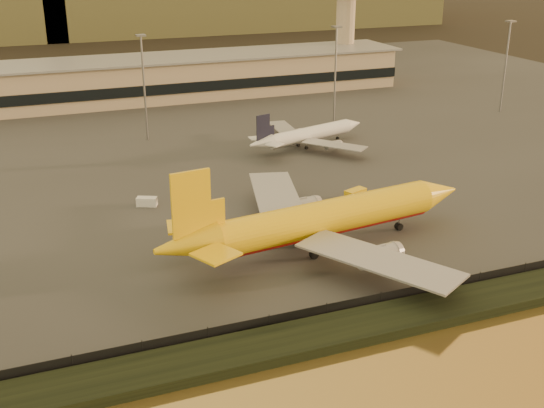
{
  "coord_description": "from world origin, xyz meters",
  "views": [
    {
      "loc": [
        -40.84,
        -82.23,
        46.4
      ],
      "look_at": [
        -3.78,
        12.0,
        6.91
      ],
      "focal_mm": 45.0,
      "sensor_mm": 36.0,
      "label": 1
    }
  ],
  "objects": [
    {
      "name": "ground",
      "position": [
        0.0,
        0.0,
        0.0
      ],
      "size": [
        900.0,
        900.0,
        0.0
      ],
      "primitive_type": "plane",
      "color": "black",
      "rests_on": "ground"
    },
    {
      "name": "embankment",
      "position": [
        0.0,
        -17.0,
        0.7
      ],
      "size": [
        320.0,
        7.0,
        1.4
      ],
      "primitive_type": "cube",
      "color": "black",
      "rests_on": "ground"
    },
    {
      "name": "tarmac",
      "position": [
        0.0,
        95.0,
        0.1
      ],
      "size": [
        320.0,
        220.0,
        0.2
      ],
      "primitive_type": "cube",
      "color": "#2D2D2D",
      "rests_on": "ground"
    },
    {
      "name": "perimeter_fence",
      "position": [
        0.0,
        -13.0,
        1.3
      ],
      "size": [
        300.0,
        0.05,
        2.2
      ],
      "primitive_type": "cube",
      "color": "black",
      "rests_on": "tarmac"
    },
    {
      "name": "terminal_building",
      "position": [
        -14.52,
        125.55,
        6.25
      ],
      "size": [
        202.0,
        25.0,
        12.6
      ],
      "color": "tan",
      "rests_on": "tarmac"
    },
    {
      "name": "control_tower",
      "position": [
        70.0,
        131.0,
        21.66
      ],
      "size": [
        11.2,
        11.2,
        35.5
      ],
      "color": "tan",
      "rests_on": "tarmac"
    },
    {
      "name": "apron_light_masts",
      "position": [
        15.0,
        75.0,
        15.7
      ],
      "size": [
        152.2,
        12.2,
        25.4
      ],
      "color": "slate",
      "rests_on": "tarmac"
    },
    {
      "name": "dhl_cargo_jet",
      "position": [
        2.68,
        6.91,
        5.15
      ],
      "size": [
        55.52,
        53.96,
        16.58
      ],
      "rotation": [
        0.0,
        0.0,
        0.13
      ],
      "color": "#E9B20C",
      "rests_on": "tarmac"
    },
    {
      "name": "white_narrowbody_jet",
      "position": [
        24.34,
        59.98,
        3.13
      ],
      "size": [
        33.58,
        32.0,
        9.83
      ],
      "rotation": [
        0.0,
        0.0,
        0.29
      ],
      "color": "silver",
      "rests_on": "tarmac"
    },
    {
      "name": "gse_vehicle_yellow",
      "position": [
        18.23,
        24.68,
        1.17
      ],
      "size": [
        4.72,
        3.3,
        1.94
      ],
      "primitive_type": "cube",
      "rotation": [
        0.0,
        0.0,
        0.35
      ],
      "color": "#E9B20C",
      "rests_on": "tarmac"
    },
    {
      "name": "gse_vehicle_white",
      "position": [
        -19.4,
        35.65,
        1.03
      ],
      "size": [
        4.05,
        3.07,
        1.66
      ],
      "primitive_type": "cube",
      "rotation": [
        0.0,
        0.0,
        -0.44
      ],
      "color": "silver",
      "rests_on": "tarmac"
    }
  ]
}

